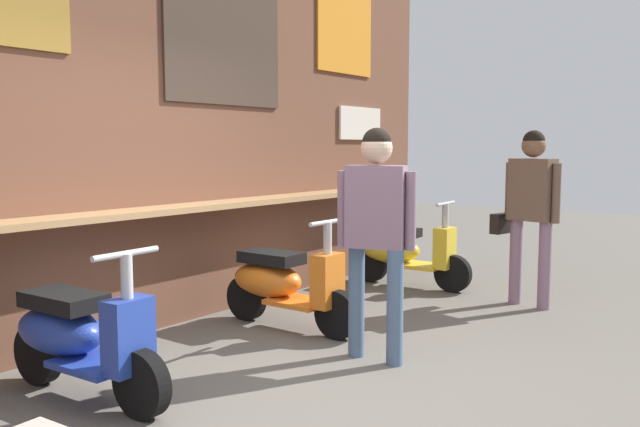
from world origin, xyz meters
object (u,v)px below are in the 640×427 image
(shopper_with_handbag, at_px, (530,199))
(scooter_blue, at_px, (77,336))
(shopper_browsing, at_px, (376,218))
(scooter_yellow, at_px, (404,252))
(scooter_orange, at_px, (282,283))

(shopper_with_handbag, bearing_deg, scooter_blue, -7.69)
(scooter_blue, height_order, shopper_browsing, shopper_browsing)
(scooter_blue, xyz_separation_m, shopper_with_handbag, (4.01, -1.43, 0.66))
(scooter_blue, relative_size, scooter_yellow, 1.00)
(scooter_blue, distance_m, shopper_with_handbag, 4.31)
(scooter_blue, bearing_deg, shopper_browsing, 54.06)
(scooter_orange, relative_size, shopper_browsing, 0.83)
(shopper_browsing, bearing_deg, scooter_yellow, -173.57)
(scooter_orange, height_order, scooter_yellow, same)
(scooter_blue, distance_m, shopper_browsing, 2.14)
(shopper_browsing, bearing_deg, scooter_orange, -122.18)
(scooter_blue, height_order, scooter_orange, same)
(scooter_blue, xyz_separation_m, shopper_browsing, (1.71, -1.11, 0.66))
(scooter_blue, relative_size, scooter_orange, 1.00)
(shopper_with_handbag, bearing_deg, scooter_yellow, -81.45)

